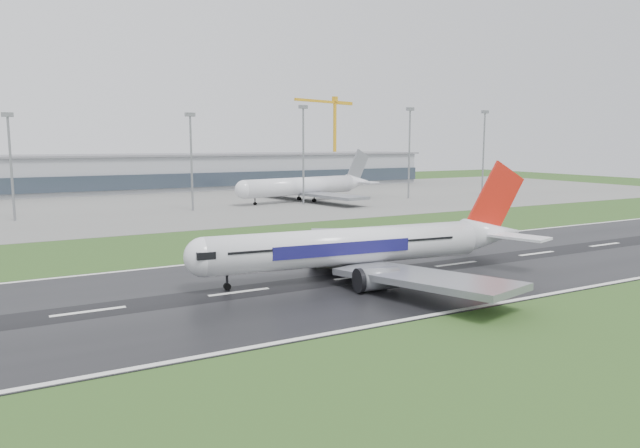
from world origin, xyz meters
TOP-DOWN VIEW (x-y plane):
  - ground at (0.00, 0.00)m, footprint 520.00×520.00m
  - runway at (0.00, 0.00)m, footprint 400.00×45.00m
  - apron at (0.00, 125.00)m, footprint 400.00×130.00m
  - terminal at (0.00, 185.00)m, footprint 240.00×36.00m
  - main_airliner at (-18.31, -0.68)m, footprint 63.55×61.12m
  - parked_airliner at (26.65, 109.01)m, footprint 69.12×65.78m
  - tower_crane at (91.47, 200.00)m, footprint 43.68×18.20m
  - floodmast_1 at (-65.86, 100.00)m, footprint 0.64×0.64m
  - floodmast_2 at (-17.04, 100.00)m, footprint 0.64×0.64m
  - floodmast_3 at (21.32, 100.00)m, footprint 0.64×0.64m
  - floodmast_4 at (65.55, 100.00)m, footprint 0.64×0.64m
  - floodmast_5 at (102.65, 100.00)m, footprint 0.64×0.64m

SIDE VIEW (x-z plane):
  - ground at x=0.00m, z-range 0.00..0.00m
  - apron at x=0.00m, z-range 0.00..0.08m
  - runway at x=0.00m, z-range 0.00..0.10m
  - terminal at x=0.00m, z-range 0.00..15.00m
  - main_airliner at x=-18.31m, z-range 0.10..17.16m
  - parked_airliner at x=26.65m, z-range 0.08..17.69m
  - floodmast_1 at x=-65.86m, z-range 0.00..27.59m
  - floodmast_2 at x=-17.04m, z-range 0.00..28.67m
  - floodmast_3 at x=21.32m, z-range 0.00..32.02m
  - floodmast_5 at x=102.65m, z-range 0.00..32.33m
  - floodmast_4 at x=65.55m, z-range 0.00..32.47m
  - tower_crane at x=91.47m, z-range 0.00..45.01m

